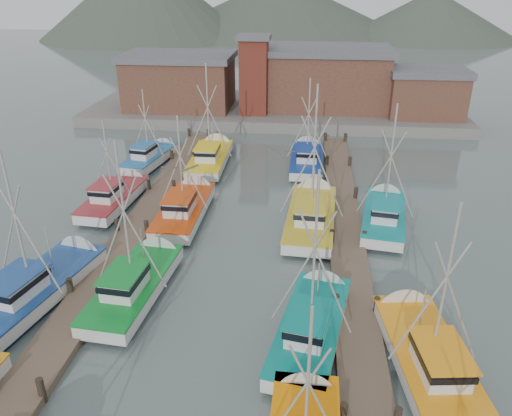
# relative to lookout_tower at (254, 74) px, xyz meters

# --- Properties ---
(ground) EXTENTS (260.00, 260.00, 0.00)m
(ground) POSITION_rel_lookout_tower_xyz_m (2.00, -33.00, -5.55)
(ground) COLOR #556662
(ground) RESTS_ON ground
(dock_left) EXTENTS (2.30, 46.00, 1.50)m
(dock_left) POSITION_rel_lookout_tower_xyz_m (-5.00, -28.96, -5.34)
(dock_left) COLOR brown
(dock_left) RESTS_ON ground
(dock_right) EXTENTS (2.30, 46.00, 1.50)m
(dock_right) POSITION_rel_lookout_tower_xyz_m (9.00, -28.96, -5.34)
(dock_right) COLOR brown
(dock_right) RESTS_ON ground
(quay) EXTENTS (44.00, 16.00, 1.20)m
(quay) POSITION_rel_lookout_tower_xyz_m (2.00, 4.00, -4.95)
(quay) COLOR slate
(quay) RESTS_ON ground
(shed_left) EXTENTS (12.72, 8.48, 6.20)m
(shed_left) POSITION_rel_lookout_tower_xyz_m (-9.00, 2.00, -1.21)
(shed_left) COLOR brown
(shed_left) RESTS_ON quay
(shed_center) EXTENTS (14.84, 9.54, 6.90)m
(shed_center) POSITION_rel_lookout_tower_xyz_m (8.00, 4.00, -0.86)
(shed_center) COLOR brown
(shed_center) RESTS_ON quay
(shed_right) EXTENTS (8.48, 6.36, 5.20)m
(shed_right) POSITION_rel_lookout_tower_xyz_m (19.00, 1.00, -1.71)
(shed_right) COLOR brown
(shed_right) RESTS_ON quay
(lookout_tower) EXTENTS (3.60, 3.60, 8.50)m
(lookout_tower) POSITION_rel_lookout_tower_xyz_m (0.00, 0.00, 0.00)
(lookout_tower) COLOR maroon
(lookout_tower) RESTS_ON quay
(distant_hills) EXTENTS (175.00, 140.00, 42.00)m
(distant_hills) POSITION_rel_lookout_tower_xyz_m (-10.76, 89.59, -5.55)
(distant_hills) COLOR #444F42
(distant_hills) RESTS_ON ground
(boat_4) EXTENTS (3.80, 8.94, 9.58)m
(boat_4) POSITION_rel_lookout_tower_xyz_m (-2.55, -34.13, -4.87)
(boat_4) COLOR #101F37
(boat_4) RESTS_ON ground
(boat_5) EXTENTS (4.14, 8.99, 9.43)m
(boat_5) POSITION_rel_lookout_tower_xyz_m (6.84, -36.64, -4.87)
(boat_5) COLOR #101F37
(boat_5) RESTS_ON ground
(boat_6) EXTENTS (4.74, 9.88, 9.37)m
(boat_6) POSITION_rel_lookout_tower_xyz_m (-7.58, -34.97, -4.87)
(boat_6) COLOR #101F37
(boat_6) RESTS_ON ground
(boat_7) EXTENTS (3.94, 9.30, 9.07)m
(boat_7) POSITION_rel_lookout_tower_xyz_m (11.72, -38.25, -4.87)
(boat_7) COLOR #101F37
(boat_7) RESTS_ON ground
(boat_8) EXTENTS (3.37, 9.02, 8.26)m
(boat_8) POSITION_rel_lookout_tower_xyz_m (-2.17, -24.60, -4.87)
(boat_8) COLOR #101F37
(boat_8) RESTS_ON ground
(boat_9) EXTENTS (4.26, 10.05, 10.63)m
(boat_9) POSITION_rel_lookout_tower_xyz_m (6.72, -24.76, -4.86)
(boat_9) COLOR #101F37
(boat_9) RESTS_ON ground
(boat_10) EXTENTS (3.14, 8.37, 7.26)m
(boat_10) POSITION_rel_lookout_tower_xyz_m (-7.79, -23.20, -4.87)
(boat_10) COLOR #101F37
(boat_10) RESTS_ON ground
(boat_11) EXTENTS (3.87, 8.81, 9.25)m
(boat_11) POSITION_rel_lookout_tower_xyz_m (11.69, -24.30, -4.87)
(boat_11) COLOR #101F37
(boat_11) RESTS_ON ground
(boat_12) EXTENTS (3.96, 9.39, 9.90)m
(boat_12) POSITION_rel_lookout_tower_xyz_m (-2.38, -13.90, -4.87)
(boat_12) COLOR #101F37
(boat_12) RESTS_ON ground
(boat_13) EXTENTS (3.49, 8.89, 8.66)m
(boat_13) POSITION_rel_lookout_tower_xyz_m (6.23, -13.35, -4.87)
(boat_13) COLOR #101F37
(boat_13) RESTS_ON ground
(boat_14) EXTENTS (3.61, 8.07, 7.43)m
(boat_14) POSITION_rel_lookout_tower_xyz_m (-7.75, -14.40, -4.87)
(boat_14) COLOR #101F37
(boat_14) RESTS_ON ground
(gull_near) EXTENTS (1.49, 0.65, 0.24)m
(gull_near) POSITION_rel_lookout_tower_xyz_m (1.18, -37.76, 3.17)
(gull_near) COLOR slate
(gull_near) RESTS_ON ground
(gull_far) EXTENTS (1.47, 0.65, 0.24)m
(gull_far) POSITION_rel_lookout_tower_xyz_m (4.84, -29.81, 1.32)
(gull_far) COLOR slate
(gull_far) RESTS_ON ground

